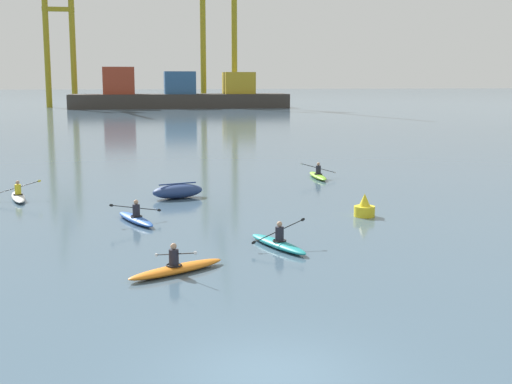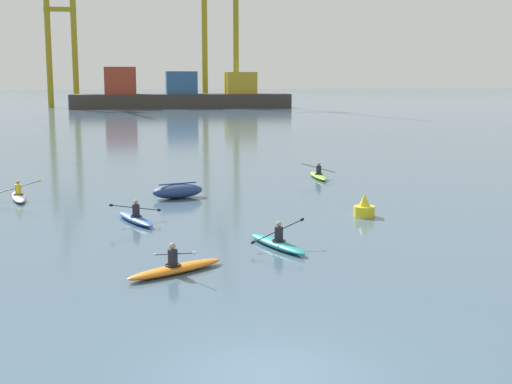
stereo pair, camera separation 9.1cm
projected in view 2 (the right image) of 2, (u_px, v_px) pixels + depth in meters
The scene contains 11 objects.
ground_plane at pixel (268, 375), 13.76m from camera, with size 800.00×800.00×0.00m, color #425B70.
container_barge at pixel (180, 95), 140.65m from camera, with size 43.99×8.53×8.21m.
gantry_crane_west at pixel (61, 29), 141.57m from camera, with size 6.42×17.32×30.28m.
gantry_crane_west_mid at pixel (220, 16), 145.34m from camera, with size 7.87×17.67×39.51m.
capsized_dinghy at pixel (178, 191), 34.19m from camera, with size 2.82×1.87×0.76m.
channel_buoy at pixel (364, 208), 29.62m from camera, with size 0.90×0.90×1.00m.
kayak_orange at pixel (175, 268), 20.98m from camera, with size 3.21×2.30×0.95m.
kayak_blue at pixel (135, 218), 28.48m from camera, with size 2.12×3.38×0.95m.
kayak_teal at pixel (277, 243), 24.17m from camera, with size 2.09×3.39×0.98m.
kayak_white at pixel (18, 196), 33.85m from camera, with size 2.19×3.45×0.95m.
kayak_lime at pixel (318, 175), 41.13m from camera, with size 2.23×3.41×0.97m.
Camera 2 is at (-2.42, -12.77, 5.82)m, focal length 48.62 mm.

